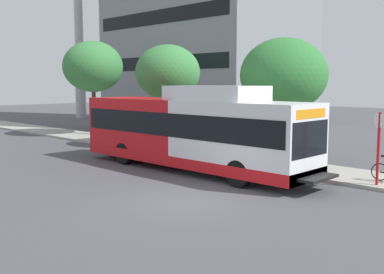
{
  "coord_description": "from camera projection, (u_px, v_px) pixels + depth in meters",
  "views": [
    {
      "loc": [
        -9.98,
        -9.99,
        3.73
      ],
      "look_at": [
        2.89,
        2.59,
        1.6
      ],
      "focal_mm": 42.17,
      "sensor_mm": 36.0,
      "label": 1
    }
  ],
  "objects": [
    {
      "name": "ground_plane",
      "position": [
        60.0,
        168.0,
        20.01
      ],
      "size": [
        120.0,
        120.0,
        0.0
      ],
      "primitive_type": "plane",
      "color": "#4C4C51"
    },
    {
      "name": "sidewalk_curb",
      "position": [
        200.0,
        154.0,
        23.58
      ],
      "size": [
        3.0,
        56.0,
        0.14
      ],
      "primitive_type": "cube",
      "color": "#A8A399",
      "rests_on": "ground"
    },
    {
      "name": "transit_bus",
      "position": [
        191.0,
        131.0,
        19.37
      ],
      "size": [
        2.58,
        12.25,
        3.65
      ],
      "color": "white",
      "rests_on": "ground"
    },
    {
      "name": "bus_stop_sign_pole",
      "position": [
        379.0,
        143.0,
        15.89
      ],
      "size": [
        0.1,
        0.36,
        2.6
      ],
      "color": "red",
      "rests_on": "sidewalk_curb"
    },
    {
      "name": "street_tree_near_stop",
      "position": [
        284.0,
        75.0,
        20.67
      ],
      "size": [
        4.0,
        4.0,
        5.69
      ],
      "color": "#4C3823",
      "rests_on": "sidewalk_curb"
    },
    {
      "name": "street_tree_mid_block",
      "position": [
        168.0,
        73.0,
        25.99
      ],
      "size": [
        3.73,
        3.73,
        5.83
      ],
      "color": "#4C3823",
      "rests_on": "sidewalk_curb"
    },
    {
      "name": "street_tree_far_block",
      "position": [
        93.0,
        67.0,
        31.78
      ],
      "size": [
        4.21,
        4.21,
        6.59
      ],
      "color": "#4C3823",
      "rests_on": "sidewalk_curb"
    },
    {
      "name": "lattice_comm_tower",
      "position": [
        78.0,
        20.0,
        48.17
      ],
      "size": [
        1.1,
        1.1,
        31.38
      ],
      "color": "#B7B7BC",
      "rests_on": "ground"
    }
  ]
}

